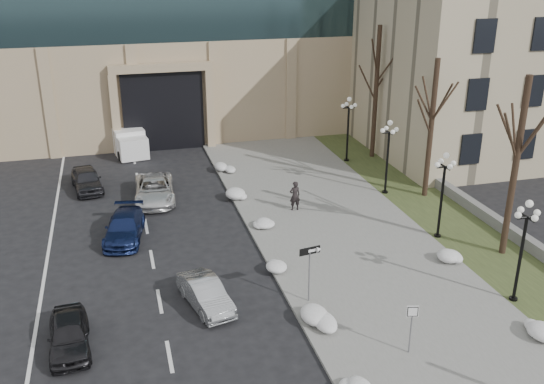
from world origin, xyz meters
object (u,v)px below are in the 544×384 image
Objects in this scene: car_a at (69,334)px; one_way_sign at (313,257)px; pedestrian at (295,196)px; lamppost_c at (388,147)px; car_e at (87,179)px; box_truck at (127,139)px; lamppost_a at (524,238)px; car_d at (154,189)px; car_c at (124,227)px; lamppost_b at (443,184)px; keep_sign at (412,319)px; car_b at (206,294)px; lamppost_d at (348,121)px.

car_a is 10.11m from one_way_sign.
lamppost_c reaches higher than pedestrian.
box_truck is (2.86, 7.76, 0.23)m from car_e.
lamppost_a is at bearing -54.42° from car_e.
car_d is 1.22× the size of car_e.
box_truck is at bearing 96.02° from one_way_sign.
car_e is (0.40, 17.10, 0.07)m from car_a.
car_c is 16.70m from lamppost_b.
car_d is 1.06× the size of lamppost_b.
car_a is at bearing -147.98° from lamppost_c.
lamppost_c reaches higher than keep_sign.
keep_sign is at bearing -68.77° from car_e.
car_c is at bearing -171.95° from lamppost_c.
car_b is 8.24m from car_c.
car_b is (5.47, 1.59, -0.02)m from car_a.
pedestrian reaches higher than car_e.
car_c is 11.49m from one_way_sign.
car_d is 14.69m from one_way_sign.
car_a is 0.78× the size of lamppost_b.
lamppost_a is at bearing -7.90° from car_a.
car_e is (-2.02, 7.86, 0.05)m from car_c.
lamppost_c reaches higher than car_e.
keep_sign reaches higher than pedestrian.
lamppost_a is (6.11, 2.23, 1.50)m from keep_sign.
one_way_sign is (9.96, 0.71, 1.58)m from car_a.
car_a is at bearing 175.34° from lamppost_a.
lamppost_d reaches higher than one_way_sign.
lamppost_d is at bearing 88.97° from keep_sign.
pedestrian reaches higher than car_c.
lamppost_a reaches higher than box_truck.
lamppost_d is (15.13, -6.86, 2.14)m from box_truck.
car_a is at bearing -177.72° from car_b.
box_truck is 16.75m from lamppost_d.
lamppost_a is (15.96, -10.74, 2.42)m from car_c.
lamppost_d reaches higher than car_d.
car_c is at bearing 146.06° from lamppost_a.
car_a is 21.83m from lamppost_c.
car_e is 18.16m from lamppost_d.
lamppost_a is 1.00× the size of lamppost_d.
lamppost_b and lamppost_d have the same top height.
lamppost_b is (6.11, 8.73, 1.50)m from keep_sign.
car_b is 0.78× the size of lamppost_a.
car_d is 21.18m from lamppost_a.
car_d is at bearing 128.35° from keep_sign.
lamppost_c is at bearing -171.42° from pedestrian.
one_way_sign is 13.72m from lamppost_c.
car_b is 8.69m from keep_sign.
lamppost_a reaches higher than pedestrian.
one_way_sign reaches higher than car_e.
keep_sign is (12.28, -3.73, 0.94)m from car_a.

